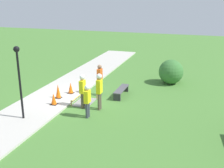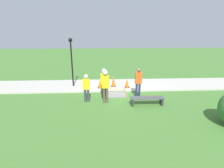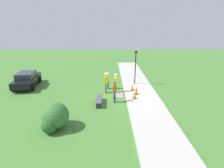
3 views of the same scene
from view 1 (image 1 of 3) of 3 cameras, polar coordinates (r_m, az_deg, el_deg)
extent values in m
plane|color=#477A33|center=(16.29, -6.93, -3.01)|extent=(60.00, 60.00, 0.00)
cube|color=#BCB7AD|center=(16.91, -11.41, -2.27)|extent=(28.00, 2.91, 0.10)
cube|color=gray|center=(15.66, -5.60, -3.71)|extent=(1.43, 0.92, 0.06)
cube|color=tan|center=(16.39, -6.08, -2.19)|extent=(0.05, 0.05, 0.34)
cube|color=tan|center=(15.19, -8.28, -3.93)|extent=(0.05, 0.05, 0.34)
cube|color=tan|center=(16.06, -3.09, -2.55)|extent=(0.05, 0.05, 0.34)
cube|color=tan|center=(14.82, -5.10, -4.36)|extent=(0.05, 0.05, 0.34)
cube|color=yellow|center=(15.76, -7.15, -2.73)|extent=(1.43, 0.00, 0.04)
cube|color=black|center=(16.98, -8.35, -1.80)|extent=(0.34, 0.34, 0.02)
cone|color=orange|center=(16.87, -8.40, -0.76)|extent=(0.29, 0.29, 0.62)
cube|color=black|center=(16.31, -10.82, -2.74)|extent=(0.34, 0.34, 0.02)
cone|color=orange|center=(16.18, -10.90, -1.41)|extent=(0.29, 0.29, 0.78)
cube|color=black|center=(15.41, -11.70, -4.03)|extent=(0.34, 0.34, 0.02)
cone|color=orange|center=(15.30, -11.77, -2.94)|extent=(0.29, 0.29, 0.60)
cube|color=#2D2D33|center=(17.34, 2.68, -0.89)|extent=(0.12, 0.40, 0.40)
cube|color=#2D2D33|center=(15.82, 1.04, -2.72)|extent=(0.12, 0.40, 0.40)
cube|color=#4C4C51|center=(16.50, 1.90, -1.01)|extent=(1.87, 0.44, 0.06)
cylinder|color=brown|center=(14.91, -5.80, -3.20)|extent=(0.14, 0.14, 0.85)
cylinder|color=brown|center=(14.76, -6.08, -3.44)|extent=(0.14, 0.14, 0.85)
cube|color=yellow|center=(14.58, -6.04, -0.53)|extent=(0.40, 0.22, 0.67)
sphere|color=tan|center=(14.45, -6.09, 1.17)|extent=(0.23, 0.23, 0.23)
sphere|color=white|center=(14.43, -6.10, 1.41)|extent=(0.26, 0.26, 0.26)
cylinder|color=#383D47|center=(13.78, -4.83, -5.14)|extent=(0.14, 0.14, 0.77)
cylinder|color=#383D47|center=(13.63, -5.12, -5.41)|extent=(0.14, 0.14, 0.77)
cube|color=yellow|center=(13.45, -5.05, -2.56)|extent=(0.40, 0.22, 0.61)
sphere|color=tan|center=(13.32, -5.10, -0.91)|extent=(0.21, 0.21, 0.21)
sphere|color=white|center=(13.30, -5.10, -0.67)|extent=(0.24, 0.24, 0.24)
cylinder|color=brown|center=(14.64, -2.42, -3.42)|extent=(0.14, 0.14, 0.90)
cylinder|color=brown|center=(14.49, -2.67, -3.66)|extent=(0.14, 0.14, 0.90)
cube|color=yellow|center=(14.29, -2.59, -0.52)|extent=(0.40, 0.22, 0.71)
sphere|color=#A37A5B|center=(14.15, -2.62, 1.32)|extent=(0.24, 0.24, 0.24)
sphere|color=white|center=(14.13, -2.62, 1.58)|extent=(0.28, 0.28, 0.28)
cylinder|color=navy|center=(16.70, -2.38, -0.71)|extent=(0.14, 0.14, 0.90)
cylinder|color=navy|center=(16.54, -2.60, -0.90)|extent=(0.14, 0.14, 0.90)
cube|color=#E55B1E|center=(16.38, -2.52, 1.88)|extent=(0.40, 0.22, 0.72)
sphere|color=brown|center=(16.26, -2.55, 3.51)|extent=(0.24, 0.24, 0.24)
cylinder|color=black|center=(13.59, -18.15, -0.37)|extent=(0.10, 0.10, 3.22)
sphere|color=black|center=(13.19, -18.85, 6.70)|extent=(0.28, 0.28, 0.28)
sphere|color=#285623|center=(19.71, 12.65, 1.83)|extent=(0.96, 0.96, 0.96)
sphere|color=#387033|center=(19.12, 11.89, 2.44)|extent=(1.63, 1.63, 1.63)
camera|label=2|loc=(13.48, 38.53, 6.92)|focal=28.00mm
camera|label=3|loc=(28.30, 8.03, 18.29)|focal=28.00mm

